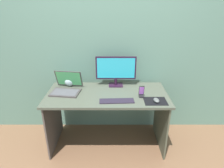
{
  "coord_description": "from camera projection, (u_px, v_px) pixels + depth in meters",
  "views": [
    {
      "loc": [
        0.06,
        -2.09,
        1.76
      ],
      "look_at": [
        0.06,
        -0.02,
        0.86
      ],
      "focal_mm": 31.03,
      "sensor_mm": 36.0,
      "label": 1
    }
  ],
  "objects": [
    {
      "name": "fishbowl",
      "position": [
        70.0,
        80.0,
        2.52
      ],
      "size": [
        0.16,
        0.16,
        0.16
      ],
      "primitive_type": "sphere",
      "color": "silver",
      "rests_on": "desk"
    },
    {
      "name": "monitor",
      "position": [
        116.0,
        70.0,
        2.46
      ],
      "size": [
        0.51,
        0.14,
        0.39
      ],
      "color": "black",
      "rests_on": "desk"
    },
    {
      "name": "ground_plane",
      "position": [
        108.0,
        142.0,
        2.61
      ],
      "size": [
        8.0,
        8.0,
        0.0
      ],
      "primitive_type": "plane",
      "color": "brown"
    },
    {
      "name": "laptop",
      "position": [
        67.0,
        88.0,
        2.36
      ],
      "size": [
        0.37,
        0.36,
        0.24
      ],
      "color": "#3E3837",
      "rests_on": "desk"
    },
    {
      "name": "wall_back",
      "position": [
        108.0,
        43.0,
        2.5
      ],
      "size": [
        6.0,
        0.04,
        2.5
      ],
      "primitive_type": "cube",
      "color": "slate",
      "rests_on": "ground_plane"
    },
    {
      "name": "mousepad",
      "position": [
        156.0,
        101.0,
        2.14
      ],
      "size": [
        0.25,
        0.2,
        0.0
      ],
      "primitive_type": "cube",
      "color": "black",
      "rests_on": "desk"
    },
    {
      "name": "keyboard_external",
      "position": [
        117.0,
        101.0,
        2.14
      ],
      "size": [
        0.39,
        0.13,
        0.01
      ],
      "primitive_type": "cube",
      "rotation": [
        0.0,
        0.0,
        0.05
      ],
      "color": "black",
      "rests_on": "desk"
    },
    {
      "name": "phone_in_dock",
      "position": [
        142.0,
        93.0,
        2.22
      ],
      "size": [
        0.06,
        0.05,
        0.14
      ],
      "color": "black",
      "rests_on": "desk"
    },
    {
      "name": "mouse",
      "position": [
        157.0,
        100.0,
        2.12
      ],
      "size": [
        0.07,
        0.11,
        0.04
      ],
      "primitive_type": "ellipsoid",
      "rotation": [
        0.0,
        0.0,
        0.09
      ],
      "color": "#505352",
      "rests_on": "mousepad"
    },
    {
      "name": "desk",
      "position": [
        107.0,
        104.0,
        2.38
      ],
      "size": [
        1.45,
        0.68,
        0.73
      ],
      "color": "#454A3D",
      "rests_on": "ground_plane"
    }
  ]
}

